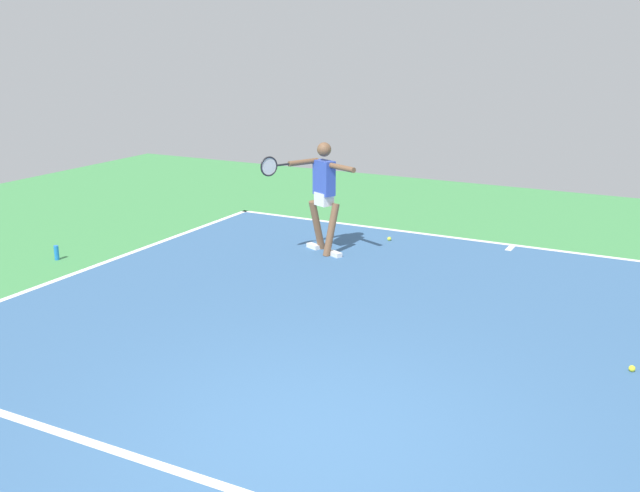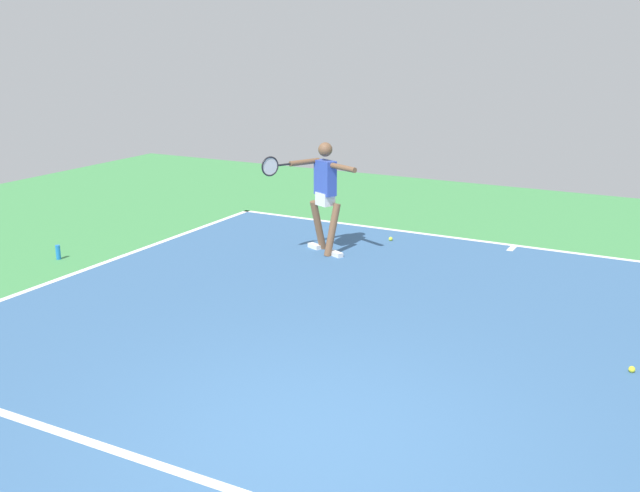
# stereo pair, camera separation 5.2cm
# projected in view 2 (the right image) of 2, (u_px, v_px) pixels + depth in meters

# --- Properties ---
(ground_plane) EXTENTS (23.15, 23.15, 0.00)m
(ground_plane) POSITION_uv_depth(u_px,v_px,m) (310.00, 444.00, 6.14)
(ground_plane) COLOR #428E4C
(court_surface) EXTENTS (10.38, 13.71, 0.00)m
(court_surface) POSITION_uv_depth(u_px,v_px,m) (310.00, 443.00, 6.14)
(court_surface) COLOR #38608E
(court_surface) RESTS_ON ground_plane
(court_line_baseline_near) EXTENTS (10.38, 0.10, 0.01)m
(court_line_baseline_near) POSITION_uv_depth(u_px,v_px,m) (515.00, 245.00, 11.92)
(court_line_baseline_near) COLOR white
(court_line_baseline_near) RESTS_ON ground_plane
(court_line_centre_mark) EXTENTS (0.10, 0.30, 0.01)m
(court_line_centre_mark) POSITION_uv_depth(u_px,v_px,m) (512.00, 248.00, 11.75)
(court_line_centre_mark) COLOR white
(court_line_centre_mark) RESTS_ON ground_plane
(tennis_player) EXTENTS (1.25, 1.10, 1.72)m
(tennis_player) POSITION_uv_depth(u_px,v_px,m) (324.00, 190.00, 11.26)
(tennis_player) COLOR brown
(tennis_player) RESTS_ON ground_plane
(tennis_ball_by_baseline) EXTENTS (0.07, 0.07, 0.07)m
(tennis_ball_by_baseline) POSITION_uv_depth(u_px,v_px,m) (632.00, 369.00, 7.43)
(tennis_ball_by_baseline) COLOR yellow
(tennis_ball_by_baseline) RESTS_ON ground_plane
(tennis_ball_far_corner) EXTENTS (0.07, 0.07, 0.07)m
(tennis_ball_far_corner) POSITION_uv_depth(u_px,v_px,m) (391.00, 239.00, 12.18)
(tennis_ball_far_corner) COLOR #C6E53D
(tennis_ball_far_corner) RESTS_ON ground_plane
(water_bottle) EXTENTS (0.07, 0.07, 0.22)m
(water_bottle) POSITION_uv_depth(u_px,v_px,m) (58.00, 252.00, 11.16)
(water_bottle) COLOR blue
(water_bottle) RESTS_ON ground_plane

